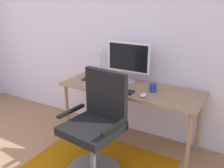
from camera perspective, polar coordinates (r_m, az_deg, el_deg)
wall_back at (r=3.21m, az=3.16°, el=11.67°), size 6.00×0.10×2.60m
area_rug at (r=2.82m, az=-3.09°, el=-18.40°), size 1.47×1.11×0.01m
desk at (r=2.94m, az=4.13°, el=-2.06°), size 1.66×0.60×0.73m
monitor at (r=3.01m, az=3.79°, el=5.75°), size 0.54×0.18×0.49m
keyboard at (r=2.82m, az=0.76°, el=-1.26°), size 0.43×0.13×0.02m
computer_mouse at (r=2.66m, az=7.13°, el=-2.53°), size 0.06×0.10×0.03m
coffee_cup at (r=2.80m, az=9.29°, el=-0.81°), size 0.08×0.08×0.10m
cell_phone at (r=3.21m, az=-6.02°, el=1.19°), size 0.10×0.15×0.01m
desk_lamp at (r=3.25m, az=-2.43°, el=6.13°), size 0.11×0.11×0.39m
office_chair at (r=2.54m, az=-3.62°, el=-10.89°), size 0.63×0.56×1.06m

